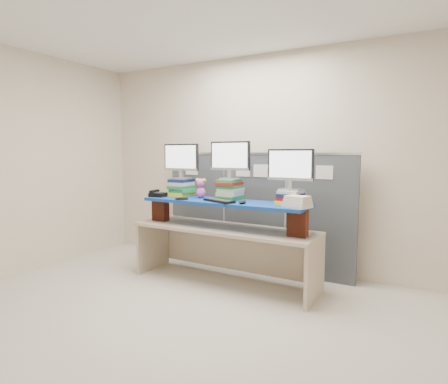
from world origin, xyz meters
The scene contains 18 objects.
room centered at (0.00, 0.00, 1.40)m, with size 5.00×4.00×2.80m.
cubicle_partition centered at (0.00, 1.78, 0.77)m, with size 2.60×0.06×1.53m.
desk centered at (-0.09, 1.13, 0.53)m, with size 2.21×0.69×0.67m.
brick_pier_left centered at (-0.99, 1.11, 0.81)m, with size 0.20×0.11×0.27m, color maroon.
brick_pier_right centered at (0.82, 1.06, 0.81)m, with size 0.20×0.11×0.27m, color maroon.
blue_board centered at (-0.09, 1.13, 0.96)m, with size 1.99×0.50×0.04m, color navy.
book_stack_left centered at (-0.78, 1.28, 1.09)m, with size 0.27×0.30×0.22m.
book_stack_center centered at (-0.08, 1.25, 1.09)m, with size 0.26×0.31×0.24m.
book_stack_right centered at (0.67, 1.25, 1.05)m, with size 0.25×0.30×0.15m.
monitor_left centered at (-0.78, 1.27, 1.45)m, with size 0.51×0.15×0.44m.
monitor_center centered at (-0.07, 1.25, 1.47)m, with size 0.51×0.15×0.44m.
monitor_right centered at (0.67, 1.24, 1.38)m, with size 0.51×0.15×0.44m.
keyboard centered at (-0.08, 1.01, 0.99)m, with size 0.44×0.29×0.03m.
mouse centered at (0.22, 0.99, 1.00)m, with size 0.06×0.12×0.04m, color black.
desk_phone centered at (-1.01, 1.08, 1.01)m, with size 0.21×0.20×0.08m.
headset centered at (-0.58, 0.99, 0.99)m, with size 0.16×0.16×0.02m, color black.
plush_toy centered at (-0.46, 1.22, 1.10)m, with size 0.14×0.11×0.24m.
binder_stack centered at (0.82, 1.02, 1.03)m, with size 0.29×0.26×0.12m.
Camera 1 is at (2.00, -2.59, 1.53)m, focal length 30.00 mm.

